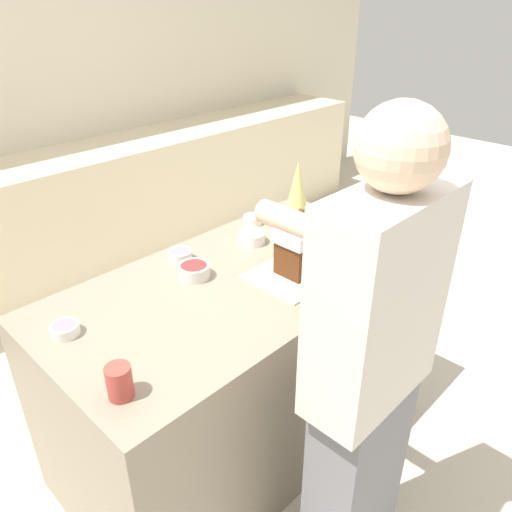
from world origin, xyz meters
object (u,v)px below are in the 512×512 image
object	(u,v)px
baking_tray	(297,272)
person	(367,377)
candy_bowl_beside_tree	(252,237)
candy_bowl_near_tray_right	(65,329)
mug	(119,382)
candy_bowl_far_left	(180,255)
decorative_tree	(297,194)
candy_bowl_front_corner	(253,219)
candy_bowl_near_tray_left	(194,270)
gingerbread_house	(298,249)

from	to	relation	value
baking_tray	person	xyz separation A→B (m)	(-0.31, -0.54, -0.01)
candy_bowl_beside_tree	candy_bowl_near_tray_right	bearing A→B (deg)	-178.06
mug	candy_bowl_far_left	bearing A→B (deg)	39.93
candy_bowl_far_left	candy_bowl_near_tray_right	size ratio (longest dim) A/B	1.06
decorative_tree	candy_bowl_front_corner	distance (m)	0.25
candy_bowl_beside_tree	mug	world-z (taller)	mug
decorative_tree	person	size ratio (longest dim) A/B	0.19
candy_bowl_far_left	candy_bowl_near_tray_right	bearing A→B (deg)	-167.41
baking_tray	candy_bowl_beside_tree	bearing A→B (deg)	78.23
decorative_tree	candy_bowl_near_tray_right	bearing A→B (deg)	-179.06
candy_bowl_near_tray_left	candy_bowl_front_corner	bearing A→B (deg)	19.99
decorative_tree	candy_bowl_far_left	size ratio (longest dim) A/B	3.07
decorative_tree	candy_bowl_near_tray_left	distance (m)	0.69
gingerbread_house	person	bearing A→B (deg)	-120.09
gingerbread_house	person	xyz separation A→B (m)	(-0.31, -0.54, -0.12)
candy_bowl_near_tray_left	person	distance (m)	0.82
decorative_tree	candy_bowl_far_left	world-z (taller)	decorative_tree
candy_bowl_beside_tree	mug	bearing A→B (deg)	-156.31
gingerbread_house	candy_bowl_far_left	xyz separation A→B (m)	(-0.26, 0.43, -0.09)
baking_tray	candy_bowl_front_corner	size ratio (longest dim) A/B	4.03
candy_bowl_near_tray_left	candy_bowl_near_tray_right	distance (m)	0.54
gingerbread_house	candy_bowl_near_tray_right	xyz separation A→B (m)	(-0.85, 0.30, -0.09)
candy_bowl_beside_tree	mug	distance (m)	1.03
candy_bowl_front_corner	candy_bowl_far_left	world-z (taller)	candy_bowl_far_left
candy_bowl_far_left	baking_tray	bearing A→B (deg)	-58.46
baking_tray	gingerbread_house	size ratio (longest dim) A/B	1.49
candy_bowl_beside_tree	person	size ratio (longest dim) A/B	0.07
candy_bowl_near_tray_left	mug	bearing A→B (deg)	-147.29
candy_bowl_near_tray_left	candy_bowl_beside_tree	bearing A→B (deg)	7.53
candy_bowl_near_tray_left	mug	xyz separation A→B (m)	(-0.57, -0.37, 0.02)
candy_bowl_beside_tree	candy_bowl_near_tray_right	xyz separation A→B (m)	(-0.92, -0.03, -0.01)
gingerbread_house	candy_bowl_beside_tree	distance (m)	0.34
candy_bowl_near_tray_right	mug	size ratio (longest dim) A/B	0.94
decorative_tree	candy_bowl_near_tray_left	world-z (taller)	decorative_tree
decorative_tree	candy_bowl_front_corner	xyz separation A→B (m)	(-0.15, 0.15, -0.14)
candy_bowl_near_tray_right	decorative_tree	bearing A→B (deg)	0.94
candy_bowl_far_left	gingerbread_house	bearing A→B (deg)	-58.42
baking_tray	candy_bowl_far_left	distance (m)	0.50
candy_bowl_front_corner	candy_bowl_near_tray_right	bearing A→B (deg)	-170.79
decorative_tree	candy_bowl_near_tray_right	distance (m)	1.23
gingerbread_house	candy_bowl_front_corner	world-z (taller)	gingerbread_house
baking_tray	candy_bowl_near_tray_right	size ratio (longest dim) A/B	3.90
gingerbread_house	mug	bearing A→B (deg)	-174.26
candy_bowl_far_left	mug	xyz separation A→B (m)	(-0.62, -0.52, 0.03)
decorative_tree	candy_bowl_far_left	bearing A→B (deg)	169.92
baking_tray	candy_bowl_near_tray_right	distance (m)	0.90
gingerbread_house	candy_bowl_beside_tree	world-z (taller)	gingerbread_house
candy_bowl_far_left	mug	size ratio (longest dim) A/B	1.00
candy_bowl_front_corner	mug	bearing A→B (deg)	-153.07
candy_bowl_far_left	person	distance (m)	0.97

